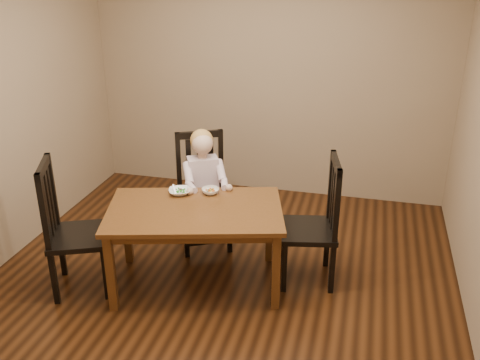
% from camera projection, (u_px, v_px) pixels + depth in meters
% --- Properties ---
extents(room, '(4.01, 4.01, 2.71)m').
position_uv_depth(room, '(219.00, 132.00, 4.12)').
color(room, '#43220E').
rests_on(room, ground).
extents(dining_table, '(1.59, 1.19, 0.71)m').
position_uv_depth(dining_table, '(195.00, 218.00, 4.37)').
color(dining_table, '#4D2F12').
rests_on(dining_table, room).
extents(chair_child, '(0.62, 0.61, 1.09)m').
position_uv_depth(chair_child, '(203.00, 193.00, 5.06)').
color(chair_child, black).
rests_on(chair_child, room).
extents(chair_left, '(0.62, 0.64, 1.14)m').
position_uv_depth(chair_left, '(71.00, 230.00, 4.35)').
color(chair_left, black).
rests_on(chair_left, room).
extents(chair_right, '(0.54, 0.56, 1.11)m').
position_uv_depth(chair_right, '(315.00, 224.00, 4.47)').
color(chair_right, black).
rests_on(chair_right, room).
extents(toddler, '(0.53, 0.57, 0.63)m').
position_uv_depth(toddler, '(203.00, 179.00, 4.95)').
color(toddler, silver).
rests_on(toddler, chair_child).
extents(bowl_peas, '(0.24, 0.24, 0.04)m').
position_uv_depth(bowl_peas, '(180.00, 192.00, 4.59)').
color(bowl_peas, white).
rests_on(bowl_peas, dining_table).
extents(bowl_veg, '(0.17, 0.17, 0.05)m').
position_uv_depth(bowl_veg, '(210.00, 191.00, 4.60)').
color(bowl_veg, white).
rests_on(bowl_veg, dining_table).
extents(fork, '(0.07, 0.10, 0.05)m').
position_uv_depth(fork, '(175.00, 190.00, 4.56)').
color(fork, silver).
rests_on(fork, bowl_peas).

